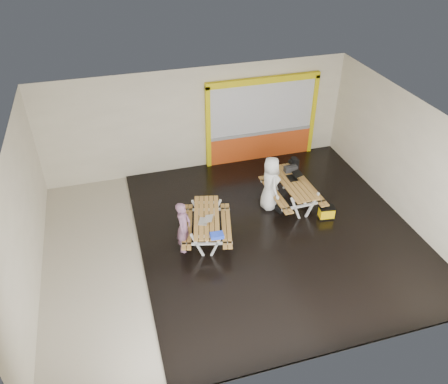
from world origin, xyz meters
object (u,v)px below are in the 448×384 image
object	(u,v)px
toolbox	(291,169)
dark_case	(283,206)
laptop_right	(294,176)
picnic_table_right	(293,187)
picnic_table_left	(207,222)
person_right	(270,184)
laptop_left	(205,220)
fluke_bag	(326,213)
person_left	(183,227)
backpack	(293,165)
blue_pouch	(217,235)

from	to	relation	value
toolbox	dark_case	xyz separation A→B (m)	(-0.52, -0.78, -0.77)
laptop_right	dark_case	size ratio (longest dim) A/B	0.91
picnic_table_right	dark_case	distance (m)	0.66
picnic_table_left	laptop_right	size ratio (longest dim) A/B	5.29
picnic_table_left	picnic_table_right	xyz separation A→B (m)	(2.86, 0.85, 0.04)
person_right	dark_case	size ratio (longest dim) A/B	3.81
laptop_left	dark_case	bearing A→B (deg)	18.00
toolbox	picnic_table_right	bearing A→B (deg)	-104.48
fluke_bag	person_right	bearing A→B (deg)	143.92
person_left	backpack	size ratio (longest dim) A/B	2.88
picnic_table_right	laptop_left	distance (m)	3.14
person_left	laptop_right	xyz separation A→B (m)	(3.64, 1.33, 0.07)
toolbox	backpack	world-z (taller)	toolbox
person_right	dark_case	world-z (taller)	person_right
laptop_right	laptop_left	bearing A→B (deg)	-157.90
person_left	blue_pouch	world-z (taller)	person_left
blue_pouch	fluke_bag	size ratio (longest dim) A/B	0.69
person_left	laptop_left	size ratio (longest dim) A/B	3.17
backpack	fluke_bag	world-z (taller)	backpack
person_left	toolbox	world-z (taller)	person_left
person_right	fluke_bag	world-z (taller)	person_right
picnic_table_right	person_right	world-z (taller)	person_right
dark_case	backpack	bearing A→B (deg)	56.08
laptop_left	backpack	size ratio (longest dim) A/B	0.91
blue_pouch	backpack	distance (m)	4.24
picnic_table_right	backpack	distance (m)	1.09
picnic_table_right	laptop_left	size ratio (longest dim) A/B	4.51
picnic_table_left	picnic_table_right	size ratio (longest dim) A/B	1.04
picnic_table_left	fluke_bag	bearing A→B (deg)	-2.04
laptop_left	toolbox	distance (m)	3.49
toolbox	person_left	bearing A→B (deg)	-155.13
blue_pouch	picnic_table_left	bearing A→B (deg)	93.00
person_left	laptop_left	bearing A→B (deg)	-51.78
person_right	dark_case	xyz separation A→B (m)	(0.34, -0.25, -0.72)
picnic_table_right	blue_pouch	world-z (taller)	blue_pouch
backpack	dark_case	bearing A→B (deg)	-123.92
laptop_left	laptop_right	size ratio (longest dim) A/B	1.13
laptop_right	dark_case	world-z (taller)	laptop_right
picnic_table_right	person_left	bearing A→B (deg)	-162.01
laptop_left	backpack	bearing A→B (deg)	31.18
toolbox	picnic_table_left	bearing A→B (deg)	-154.83
person_left	person_right	world-z (taller)	person_right
laptop_left	backpack	distance (m)	3.96
picnic_table_left	person_left	size ratio (longest dim) A/B	1.48
picnic_table_left	laptop_left	bearing A→B (deg)	-113.01
laptop_left	dark_case	xyz separation A→B (m)	(2.57, 0.84, -0.68)
laptop_left	blue_pouch	bearing A→B (deg)	-78.67
dark_case	laptop_right	bearing A→B (deg)	40.32
picnic_table_right	laptop_right	bearing A→B (deg)	61.99
backpack	picnic_table_right	bearing A→B (deg)	-113.91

